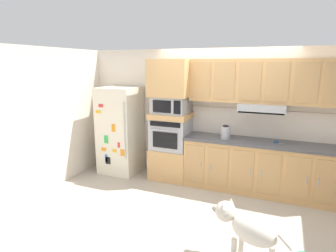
{
  "coord_description": "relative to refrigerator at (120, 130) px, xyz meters",
  "views": [
    {
      "loc": [
        1.05,
        -4.14,
        2.2
      ],
      "look_at": [
        -0.7,
        0.06,
        1.21
      ],
      "focal_mm": 30.07,
      "sensor_mm": 36.0,
      "label": 1
    }
  ],
  "objects": [
    {
      "name": "microwave",
      "position": [
        1.1,
        0.07,
        0.58
      ],
      "size": [
        0.64,
        0.54,
        0.32
      ],
      "color": "#A8AAAF",
      "rests_on": "appliance_mid_shelf"
    },
    {
      "name": "electric_kettle",
      "position": [
        2.16,
        0.02,
        0.15
      ],
      "size": [
        0.17,
        0.17,
        0.24
      ],
      "color": "#A8AAAF",
      "rests_on": "countertop_slab"
    },
    {
      "name": "refrigerator",
      "position": [
        0.0,
        0.0,
        0.0
      ],
      "size": [
        0.76,
        0.73,
        1.76
      ],
      "color": "silver",
      "rests_on": "ground"
    },
    {
      "name": "dog",
      "position": [
        2.81,
        -1.97,
        -0.41
      ],
      "size": [
        0.91,
        0.49,
        0.7
      ],
      "rotation": [
        0.0,
        0.0,
        2.74
      ],
      "color": "beige",
      "rests_on": "ground"
    },
    {
      "name": "screwdriver",
      "position": [
        3.01,
        0.07,
        0.05
      ],
      "size": [
        0.17,
        0.17,
        0.03
      ],
      "color": "blue",
      "rests_on": "countertop_slab"
    },
    {
      "name": "appliance_mid_shelf",
      "position": [
        1.1,
        0.07,
        0.37
      ],
      "size": [
        0.74,
        0.62,
        0.1
      ],
      "primitive_type": "cube",
      "color": "tan",
      "rests_on": "built_in_oven"
    },
    {
      "name": "ground_plane",
      "position": [
        2.02,
        -0.68,
        -0.88
      ],
      "size": [
        9.6,
        9.6,
        0.0
      ],
      "primitive_type": "plane",
      "color": "#B2A899"
    },
    {
      "name": "oven_base_cabinet",
      "position": [
        1.1,
        0.07,
        -0.58
      ],
      "size": [
        0.74,
        0.62,
        0.6
      ],
      "primitive_type": "cube",
      "color": "tan",
      "rests_on": "ground"
    },
    {
      "name": "countertop_slab",
      "position": [
        2.94,
        0.07,
        0.02
      ],
      "size": [
        2.98,
        0.64,
        0.04
      ],
      "primitive_type": "cube",
      "color": "#4C4C51",
      "rests_on": "lower_cabinet_run"
    },
    {
      "name": "side_panel_left",
      "position": [
        -0.78,
        -0.68,
        0.37
      ],
      "size": [
        0.12,
        7.1,
        2.5
      ],
      "primitive_type": "cube",
      "color": "silver",
      "rests_on": "ground"
    },
    {
      "name": "backsplash_panel",
      "position": [
        2.94,
        0.36,
        0.29
      ],
      "size": [
        2.98,
        0.02,
        0.5
      ],
      "primitive_type": "cube",
      "color": "white",
      "rests_on": "countertop_slab"
    },
    {
      "name": "appliance_upper_cabinet",
      "position": [
        1.1,
        0.07,
        1.08
      ],
      "size": [
        0.74,
        0.62,
        0.68
      ],
      "primitive_type": "cube",
      "color": "tan",
      "rests_on": "microwave"
    },
    {
      "name": "back_kitchen_wall",
      "position": [
        2.02,
        0.43,
        0.37
      ],
      "size": [
        6.2,
        0.12,
        2.5
      ],
      "primitive_type": "cube",
      "color": "silver",
      "rests_on": "ground"
    },
    {
      "name": "lower_cabinet_run",
      "position": [
        2.94,
        0.07,
        -0.44
      ],
      "size": [
        2.94,
        0.63,
        0.88
      ],
      "color": "tan",
      "rests_on": "ground"
    },
    {
      "name": "built_in_oven",
      "position": [
        1.1,
        0.07,
        0.02
      ],
      "size": [
        0.7,
        0.62,
        0.6
      ],
      "color": "#A8AAAF",
      "rests_on": "oven_base_cabinet"
    },
    {
      "name": "upper_cabinet_with_hood",
      "position": [
        2.93,
        0.19,
        1.02
      ],
      "size": [
        2.94,
        0.48,
        0.88
      ],
      "color": "tan",
      "rests_on": "backsplash_panel"
    }
  ]
}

